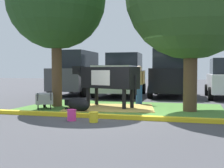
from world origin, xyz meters
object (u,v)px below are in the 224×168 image
bucket_pink (72,115)px  bucket_yellow (94,117)px  cow_holstein (107,78)px  shade_tree_left (56,0)px  suv_black (171,73)px  calf_lying (78,104)px  suv_dark_grey (77,73)px  wheelbarrow (44,99)px  pickup_truck_black (121,76)px  person_handler (139,84)px

bucket_pink → bucket_yellow: bearing=-5.7°
cow_holstein → shade_tree_left: bearing=-173.4°
bucket_pink → suv_black: suv_black is taller
bucket_yellow → calf_lying: bearing=122.8°
bucket_pink → bucket_yellow: size_ratio=1.12×
bucket_pink → suv_black: 9.15m
shade_tree_left → bucket_pink: size_ratio=18.87×
bucket_yellow → suv_black: (1.32, 8.92, 1.12)m
cow_holstein → suv_dark_grey: 6.44m
wheelbarrow → suv_dark_grey: size_ratio=0.33×
bucket_pink → suv_dark_grey: 9.30m
bucket_pink → bucket_yellow: 0.68m
cow_holstein → bucket_pink: (-0.09, -3.17, -0.96)m
shade_tree_left → bucket_yellow: 5.61m
cow_holstein → wheelbarrow: size_ratio=1.94×
pickup_truck_black → suv_black: 2.73m
person_handler → suv_black: bearing=77.6°
pickup_truck_black → person_handler: bearing=-66.2°
calf_lying → wheelbarrow: bearing=173.1°
cow_holstein → pickup_truck_black: 5.47m
person_handler → wheelbarrow: person_handler is taller
person_handler → bucket_yellow: bearing=-94.7°
bucket_yellow → suv_black: bearing=81.6°
person_handler → bucket_yellow: person_handler is taller
bucket_pink → pickup_truck_black: (-0.72, 8.58, 0.95)m
shade_tree_left → suv_dark_grey: size_ratio=1.30×
shade_tree_left → suv_dark_grey: shade_tree_left is taller
cow_holstein → wheelbarrow: cow_holstein is taller
shade_tree_left → wheelbarrow: (-0.07, -0.87, -3.74)m
pickup_truck_black → cow_holstein: bearing=-81.5°
shade_tree_left → suv_black: 7.64m
calf_lying → suv_dark_grey: suv_dark_grey is taller
shade_tree_left → suv_dark_grey: 6.51m
wheelbarrow → pickup_truck_black: 6.67m
cow_holstein → pickup_truck_black: size_ratio=0.55×
pickup_truck_black → bucket_pink: bearing=-85.2°
bucket_yellow → person_handler: bearing=85.3°
bucket_yellow → shade_tree_left: bearing=130.5°
wheelbarrow → suv_dark_grey: 6.73m
shade_tree_left → bucket_yellow: size_ratio=21.20×
suv_dark_grey → shade_tree_left: bearing=-75.2°
cow_holstein → bucket_pink: cow_holstein is taller
wheelbarrow → cow_holstein: bearing=28.2°
person_handler → wheelbarrow: bearing=-140.5°
person_handler → pickup_truck_black: (-1.77, 4.02, 0.25)m
wheelbarrow → suv_dark_grey: (-1.42, 6.52, 0.88)m
bucket_pink → pickup_truck_black: bearing=94.8°
cow_holstein → bucket_pink: bearing=-91.6°
bucket_yellow → pickup_truck_black: 8.81m
calf_lying → bucket_yellow: size_ratio=4.42×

